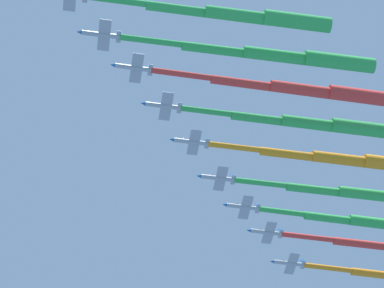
{
  "coord_description": "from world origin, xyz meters",
  "views": [
    {
      "loc": [
        -113.51,
        74.41,
        -8.18
      ],
      "look_at": [
        0.0,
        0.0,
        167.64
      ],
      "focal_mm": 84.53,
      "sensor_mm": 36.0,
      "label": 1
    }
  ],
  "objects": [
    {
      "name": "jet_starboard_inner",
      "position": [
        -27.28,
        -14.54,
        169.51
      ],
      "size": [
        32.25,
        63.46,
        3.75
      ],
      "color": "#9EA3AD"
    },
    {
      "name": "jet_lead",
      "position": [
        -36.62,
        11.38,
        166.32
      ],
      "size": [
        30.89,
        58.67,
        3.74
      ],
      "color": "#9EA3AD"
    },
    {
      "name": "jet_port_outer",
      "position": [
        -11.69,
        -46.87,
        167.1
      ],
      "size": [
        31.79,
        60.58,
        3.77
      ],
      "color": "#9EA3AD"
    },
    {
      "name": "jet_starboard_mid",
      "position": [
        -16.25,
        -34.72,
        168.45
      ],
      "size": [
        31.0,
        59.46,
        3.82
      ],
      "color": "#9EA3AD"
    },
    {
      "name": "jet_port_inner",
      "position": [
        -32.83,
        -2.6,
        166.83
      ],
      "size": [
        32.93,
        62.64,
        3.78
      ],
      "color": "#9EA3AD"
    },
    {
      "name": "jet_starboard_outer",
      "position": [
        -4.47,
        -55.31,
        168.0
      ],
      "size": [
        28.54,
        56.02,
        3.71
      ],
      "color": "#9EA3AD"
    },
    {
      "name": "jet_port_mid",
      "position": [
        -20.39,
        -21.36,
        168.97
      ],
      "size": [
        29.47,
        56.42,
        3.7
      ],
      "color": "#9EA3AD"
    }
  ]
}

